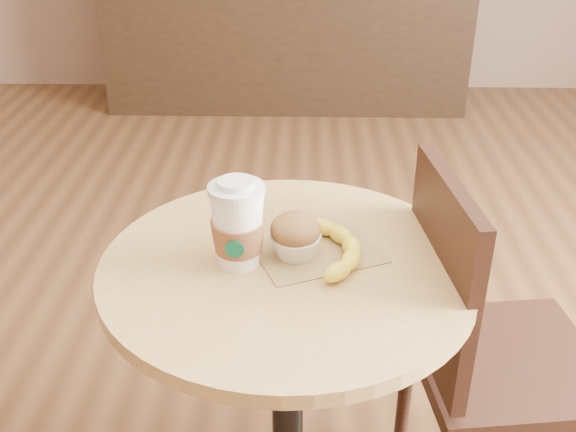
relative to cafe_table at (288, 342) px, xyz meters
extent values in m
cylinder|color=black|center=(0.00, 0.00, -0.17)|extent=(0.07, 0.07, 0.72)
cylinder|color=tan|center=(0.00, 0.00, 0.19)|extent=(0.74, 0.74, 0.03)
cube|color=black|center=(0.49, 0.06, -0.10)|extent=(0.45, 0.45, 0.04)
cylinder|color=black|center=(0.64, 0.25, -0.32)|extent=(0.04, 0.04, 0.45)
cylinder|color=black|center=(0.30, 0.21, -0.32)|extent=(0.04, 0.04, 0.45)
cube|color=black|center=(0.31, 0.04, 0.15)|extent=(0.08, 0.38, 0.42)
cube|color=black|center=(-0.08, 3.13, -0.05)|extent=(2.20, 0.60, 1.00)
cube|color=olive|center=(0.06, 0.04, 0.20)|extent=(0.29, 0.26, 0.00)
cylinder|color=silver|center=(-0.09, -0.01, 0.36)|extent=(0.11, 0.11, 0.01)
cylinder|color=silver|center=(-0.09, -0.01, 0.38)|extent=(0.07, 0.07, 0.01)
cylinder|color=#085435|center=(-0.10, -0.06, 0.27)|extent=(0.04, 0.00, 0.04)
ellipsoid|color=brown|center=(0.02, 0.02, 0.26)|extent=(0.10, 0.10, 0.06)
ellipsoid|color=beige|center=(0.02, 0.02, 0.28)|extent=(0.04, 0.04, 0.02)
camera|label=1|loc=(0.03, -1.12, 0.92)|focal=42.00mm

